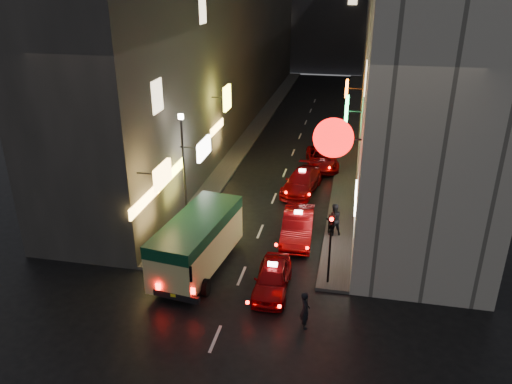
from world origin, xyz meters
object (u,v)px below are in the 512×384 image
Objects in this scene: taxi_near at (272,276)px; minibus at (198,238)px; traffic_light at (331,234)px; pedestrian_crossing at (305,308)px; lamp_post at (184,163)px.

minibus is at bearing 164.24° from taxi_near.
taxi_near is at bearing -160.77° from traffic_light.
pedestrian_crossing is at bearing -52.35° from taxi_near.
minibus is 4.01m from taxi_near.
pedestrian_crossing is at bearing -30.88° from minibus.
pedestrian_crossing is 0.30× the size of lamp_post.
minibus is 1.04× the size of lamp_post.
minibus is 6.22m from traffic_light.
traffic_light is (2.39, 0.83, 1.94)m from taxi_near.
traffic_light is 9.42m from lamp_post.
minibus is at bearing 40.80° from pedestrian_crossing.
pedestrian_crossing is at bearing -45.22° from lamp_post.
taxi_near is 1.35× the size of traffic_light.
lamp_post reaches higher than minibus.
minibus is 6.38m from pedestrian_crossing.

